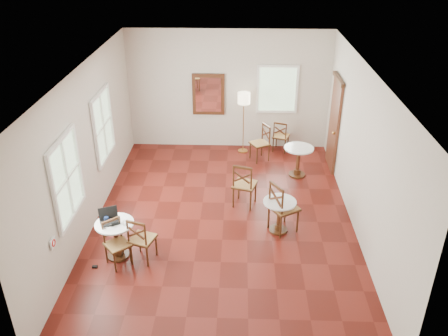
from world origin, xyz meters
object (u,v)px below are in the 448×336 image
navy_mug (107,219)px  power_adapter (95,267)px  laptop (109,218)px  floor_lamp (244,102)px  cafe_table_near (116,236)px  water_glass (125,223)px  chair_mid_a (244,185)px  mouse (112,225)px  cafe_table_mid (279,213)px  chair_mid_b (283,207)px  chair_near_b (117,243)px  chair_back_b (261,143)px  chair_near_a (142,239)px  cafe_table_back (298,158)px  chair_back_a (281,136)px

navy_mug → power_adapter: navy_mug is taller
laptop → floor_lamp: bearing=38.5°
cafe_table_near → water_glass: bearing=-17.4°
chair_mid_a → navy_mug: 2.91m
mouse → cafe_table_mid: bearing=9.2°
chair_mid_b → laptop: chair_mid_b is taller
cafe_table_near → chair_near_b: bearing=-72.1°
chair_mid_b → navy_mug: bearing=73.6°
floor_lamp → chair_back_b: bearing=-46.4°
chair_back_b → floor_lamp: floor_lamp is taller
chair_near_a → power_adapter: 0.92m
cafe_table_near → power_adapter: cafe_table_near is taller
chair_near_a → chair_mid_a: chair_mid_a is taller
chair_mid_b → mouse: chair_mid_b is taller
cafe_table_back → chair_mid_b: chair_mid_b is taller
chair_mid_a → water_glass: 2.72m
power_adapter → cafe_table_back: bearing=42.3°
cafe_table_near → chair_near_a: 0.46m
chair_near_a → cafe_table_near: bearing=8.7°
chair_back_a → laptop: (-3.23, -4.35, 0.34)m
floor_lamp → cafe_table_back: bearing=-44.8°
cafe_table_mid → floor_lamp: bearing=100.9°
floor_lamp → water_glass: (-1.99, -4.39, -0.58)m
chair_mid_b → floor_lamp: floor_lamp is taller
cafe_table_near → navy_mug: (-0.13, 0.04, 0.31)m
chair_back_a → chair_mid_b: bearing=105.3°
chair_back_b → laptop: laptop is taller
cafe_table_back → water_glass: size_ratio=7.72×
chair_near_a → chair_near_b: (-0.40, -0.11, -0.02)m
cafe_table_back → chair_near_a: (-2.97, -3.16, -0.01)m
chair_back_b → water_glass: chair_back_b is taller
mouse → navy_mug: 0.17m
chair_near_b → chair_back_b: size_ratio=0.93×
chair_near_b → cafe_table_back: bearing=3.4°
chair_back_b → power_adapter: chair_back_b is taller
chair_near_a → navy_mug: size_ratio=7.39×
cafe_table_back → chair_mid_a: (-1.23, -1.33, 0.05)m
floor_lamp → cafe_table_near: bearing=-116.7°
laptop → mouse: (0.08, -0.13, -0.04)m
floor_lamp → chair_back_a: bearing=4.0°
navy_mug → chair_near_a: bearing=-10.5°
cafe_table_mid → floor_lamp: floor_lamp is taller
chair_near_b → water_glass: bearing=1.5°
chair_mid_b → navy_mug: chair_mid_b is taller
cafe_table_back → mouse: 4.69m
laptop → chair_near_a: bearing=-36.5°
chair_back_b → water_glass: bearing=-60.1°
chair_back_b → floor_lamp: (-0.42, 0.44, 0.88)m
chair_near_a → chair_near_b: chair_near_a is taller
water_glass → power_adapter: (-0.52, -0.26, -0.72)m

